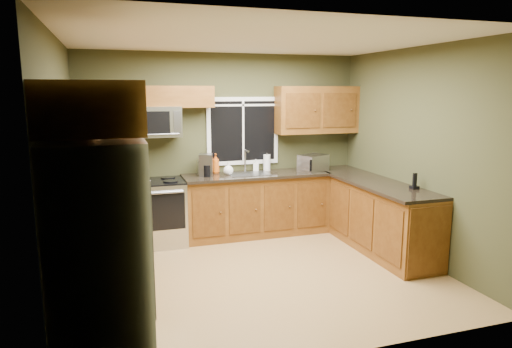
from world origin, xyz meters
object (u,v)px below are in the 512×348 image
refrigerator (101,255)px  cordless_phone (414,184)px  kettle (202,167)px  soap_bottle_a (216,163)px  range (157,212)px  soap_bottle_c (228,168)px  toaster_oven (313,163)px  coffee_maker (206,166)px  microwave (153,122)px  soap_bottle_b (256,165)px  paper_towel_roll (267,163)px

refrigerator → cordless_phone: size_ratio=8.89×
cordless_phone → kettle: bearing=142.4°
soap_bottle_a → refrigerator: bearing=-117.9°
range → soap_bottle_c: bearing=3.2°
range → toaster_oven: 2.43m
refrigerator → range: 2.89m
toaster_oven → coffee_maker: coffee_maker is taller
refrigerator → cordless_phone: refrigerator is taller
range → microwave: (-0.00, 0.14, 1.26)m
soap_bottle_b → soap_bottle_c: 0.51m
range → coffee_maker: 0.95m
microwave → toaster_oven: microwave is taller
kettle → soap_bottle_b: 0.85m
refrigerator → kettle: refrigerator is taller
microwave → range: bearing=-90.0°
coffee_maker → soap_bottle_c: (0.33, -0.00, -0.05)m
soap_bottle_c → soap_bottle_b: bearing=19.7°
range → microwave: microwave is taller
refrigerator → soap_bottle_c: bearing=58.4°
refrigerator → range: refrigerator is taller
coffee_maker → cordless_phone: 2.85m
range → soap_bottle_c: soap_bottle_c is taller
microwave → soap_bottle_b: size_ratio=4.21×
range → soap_bottle_a: bearing=14.4°
coffee_maker → toaster_oven: bearing=-4.2°
refrigerator → kettle: 3.26m
paper_towel_roll → soap_bottle_b: 0.17m
refrigerator → cordless_phone: 3.89m
kettle → soap_bottle_a: (0.21, 0.05, 0.03)m
range → coffee_maker: (0.72, 0.06, 0.62)m
kettle → refrigerator: bearing=-115.0°
range → cordless_phone: 3.47m
soap_bottle_b → refrigerator: bearing=-126.5°
paper_towel_roll → soap_bottle_a: (-0.80, 0.02, 0.02)m
kettle → paper_towel_roll: paper_towel_roll is taller
soap_bottle_a → paper_towel_roll: bearing=-1.4°
kettle → paper_towel_roll: size_ratio=0.92×
range → toaster_oven: size_ratio=1.89×
soap_bottle_b → soap_bottle_c: (-0.48, -0.17, 0.00)m
microwave → kettle: size_ratio=3.03×
paper_towel_roll → kettle: bearing=-178.3°
paper_towel_roll → soap_bottle_c: bearing=-166.9°
toaster_oven → soap_bottle_c: size_ratio=2.66×
kettle → microwave: bearing=-176.3°
refrigerator → microwave: microwave is taller
toaster_oven → kettle: size_ratio=1.98×
coffee_maker → soap_bottle_b: size_ratio=1.75×
toaster_oven → soap_bottle_a: size_ratio=1.68×
soap_bottle_b → soap_bottle_c: bearing=-160.3°
kettle → soap_bottle_c: size_ratio=1.35×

